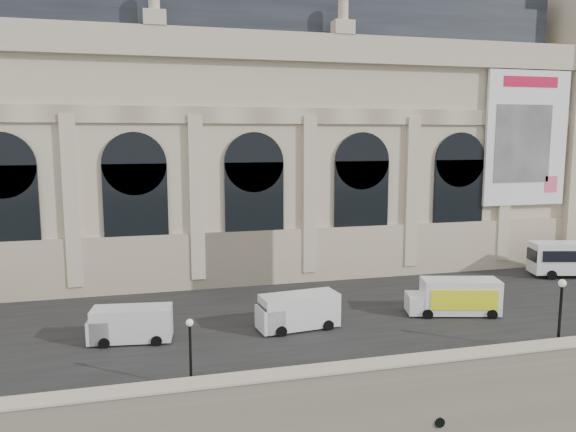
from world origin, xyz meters
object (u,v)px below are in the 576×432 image
Objects in this scene: lamp_right at (560,317)px; van_c at (127,325)px; box_truck at (455,297)px; lamp_left at (190,354)px; van_b at (295,312)px.

van_c is at bearing 161.66° from lamp_right.
box_truck is at bearing 104.91° from lamp_right.
lamp_left is 0.82× the size of lamp_right.
box_truck is at bearing -0.69° from van_c.
lamp_right is at bearing -29.10° from van_b.
van_b is at bearing 44.03° from lamp_left.
lamp_right is at bearing -18.34° from van_c.
van_b is 16.75m from lamp_right.
box_truck is at bearing 0.52° from van_b.
lamp_right reaches higher than lamp_left.
lamp_left is 22.32m from lamp_right.
lamp_left is (-7.70, -7.45, 0.64)m from van_b.
lamp_left is at bearing -135.97° from van_b.
lamp_left reaches higher than box_truck.
lamp_right is at bearing -1.75° from lamp_left.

